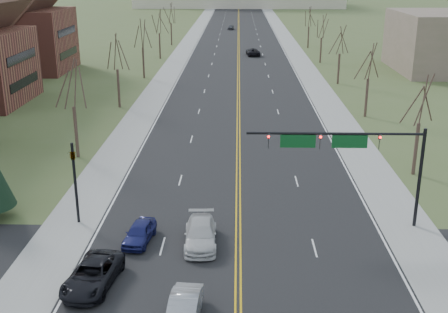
# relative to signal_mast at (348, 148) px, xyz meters

# --- Properties ---
(road) EXTENTS (20.00, 380.00, 0.01)m
(road) POSITION_rel_signal_mast_xyz_m (-7.45, 96.50, -5.76)
(road) COLOR black
(road) RESTS_ON ground
(cross_road) EXTENTS (120.00, 14.00, 0.01)m
(cross_road) POSITION_rel_signal_mast_xyz_m (-7.45, -7.50, -5.76)
(cross_road) COLOR black
(cross_road) RESTS_ON ground
(sidewalk_left) EXTENTS (4.00, 380.00, 0.03)m
(sidewalk_left) POSITION_rel_signal_mast_xyz_m (-19.45, 96.50, -5.75)
(sidewalk_left) COLOR gray
(sidewalk_left) RESTS_ON ground
(sidewalk_right) EXTENTS (4.00, 380.00, 0.03)m
(sidewalk_right) POSITION_rel_signal_mast_xyz_m (4.55, 96.50, -5.75)
(sidewalk_right) COLOR gray
(sidewalk_right) RESTS_ON ground
(center_line) EXTENTS (0.42, 380.00, 0.01)m
(center_line) POSITION_rel_signal_mast_xyz_m (-7.45, 96.50, -5.75)
(center_line) COLOR gold
(center_line) RESTS_ON road
(edge_line_left) EXTENTS (0.15, 380.00, 0.01)m
(edge_line_left) POSITION_rel_signal_mast_xyz_m (-17.25, 96.50, -5.75)
(edge_line_left) COLOR silver
(edge_line_left) RESTS_ON road
(edge_line_right) EXTENTS (0.15, 380.00, 0.01)m
(edge_line_right) POSITION_rel_signal_mast_xyz_m (2.35, 96.50, -5.75)
(edge_line_right) COLOR silver
(edge_line_right) RESTS_ON road
(signal_mast) EXTENTS (12.12, 0.44, 7.20)m
(signal_mast) POSITION_rel_signal_mast_xyz_m (0.00, 0.00, 0.00)
(signal_mast) COLOR black
(signal_mast) RESTS_ON ground
(signal_left) EXTENTS (0.32, 0.36, 6.00)m
(signal_left) POSITION_rel_signal_mast_xyz_m (-18.95, 0.00, -2.05)
(signal_left) COLOR black
(signal_left) RESTS_ON ground
(tree_r_0) EXTENTS (3.74, 3.74, 8.50)m
(tree_r_0) POSITION_rel_signal_mast_xyz_m (8.05, 10.50, 0.79)
(tree_r_0) COLOR #3D2C24
(tree_r_0) RESTS_ON ground
(tree_l_0) EXTENTS (3.96, 3.96, 9.00)m
(tree_l_0) POSITION_rel_signal_mast_xyz_m (-22.95, 14.50, 1.18)
(tree_l_0) COLOR #3D2C24
(tree_l_0) RESTS_ON ground
(tree_r_1) EXTENTS (3.74, 3.74, 8.50)m
(tree_r_1) POSITION_rel_signal_mast_xyz_m (8.05, 30.50, 0.79)
(tree_r_1) COLOR #3D2C24
(tree_r_1) RESTS_ON ground
(tree_l_1) EXTENTS (3.96, 3.96, 9.00)m
(tree_l_1) POSITION_rel_signal_mast_xyz_m (-22.95, 34.50, 1.18)
(tree_l_1) COLOR #3D2C24
(tree_l_1) RESTS_ON ground
(tree_r_2) EXTENTS (3.74, 3.74, 8.50)m
(tree_r_2) POSITION_rel_signal_mast_xyz_m (8.05, 50.50, 0.79)
(tree_r_2) COLOR #3D2C24
(tree_r_2) RESTS_ON ground
(tree_l_2) EXTENTS (3.96, 3.96, 9.00)m
(tree_l_2) POSITION_rel_signal_mast_xyz_m (-22.95, 54.50, 1.18)
(tree_l_2) COLOR #3D2C24
(tree_l_2) RESTS_ON ground
(tree_r_3) EXTENTS (3.74, 3.74, 8.50)m
(tree_r_3) POSITION_rel_signal_mast_xyz_m (8.05, 70.50, 0.79)
(tree_r_3) COLOR #3D2C24
(tree_r_3) RESTS_ON ground
(tree_l_3) EXTENTS (3.96, 3.96, 9.00)m
(tree_l_3) POSITION_rel_signal_mast_xyz_m (-22.95, 74.50, 1.18)
(tree_l_3) COLOR #3D2C24
(tree_l_3) RESTS_ON ground
(tree_r_4) EXTENTS (3.74, 3.74, 8.50)m
(tree_r_4) POSITION_rel_signal_mast_xyz_m (8.05, 90.50, 0.79)
(tree_r_4) COLOR #3D2C24
(tree_r_4) RESTS_ON ground
(tree_l_4) EXTENTS (3.96, 3.96, 9.00)m
(tree_l_4) POSITION_rel_signal_mast_xyz_m (-22.95, 94.50, 1.18)
(tree_l_4) COLOR #3D2C24
(tree_l_4) RESTS_ON ground
(bldg_left_far) EXTENTS (17.10, 14.28, 23.25)m
(bldg_left_far) POSITION_rel_signal_mast_xyz_m (-45.44, 60.50, 3.78)
(bldg_left_far) COLOR brown
(bldg_left_far) RESTS_ON ground
(car_sb_inner_lead) EXTENTS (1.83, 4.47, 1.44)m
(car_sb_inner_lead) POSITION_rel_signal_mast_xyz_m (-10.25, -11.74, -5.03)
(car_sb_inner_lead) COLOR #979A9F
(car_sb_inner_lead) RESTS_ON road
(car_sb_outer_lead) EXTENTS (3.06, 5.52, 1.46)m
(car_sb_outer_lead) POSITION_rel_signal_mast_xyz_m (-15.81, -8.40, -5.02)
(car_sb_outer_lead) COLOR black
(car_sb_outer_lead) RESTS_ON road
(car_sb_inner_second) EXTENTS (2.31, 5.22, 1.49)m
(car_sb_inner_second) POSITION_rel_signal_mast_xyz_m (-9.93, -3.16, -5.01)
(car_sb_inner_second) COLOR silver
(car_sb_inner_second) RESTS_ON road
(car_sb_outer_second) EXTENTS (2.09, 4.09, 1.33)m
(car_sb_outer_second) POSITION_rel_signal_mast_xyz_m (-14.04, -2.90, -5.08)
(car_sb_outer_second) COLOR navy
(car_sb_outer_second) RESTS_ON road
(car_far_nb) EXTENTS (3.04, 5.57, 1.48)m
(car_far_nb) POSITION_rel_signal_mast_xyz_m (-4.53, 79.14, -5.01)
(car_far_nb) COLOR black
(car_far_nb) RESTS_ON road
(car_far_sb) EXTENTS (2.05, 4.09, 1.34)m
(car_far_sb) POSITION_rel_signal_mast_xyz_m (-9.70, 127.82, -5.08)
(car_far_sb) COLOR #4A4B51
(car_far_sb) RESTS_ON road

